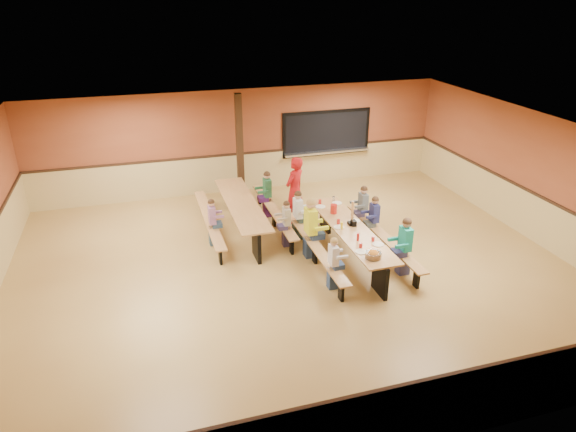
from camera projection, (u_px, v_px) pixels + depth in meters
name	position (u px, v px, depth m)	size (l,w,h in m)	color
ground	(293.00, 269.00, 11.18)	(12.00, 12.00, 0.00)	olive
room_envelope	(293.00, 241.00, 10.90)	(12.04, 10.04, 3.02)	brown
kitchen_pass_through	(326.00, 135.00, 15.57)	(2.78, 0.28, 1.38)	black
structural_post	(240.00, 147.00, 14.35)	(0.18, 0.18, 3.00)	black
cafeteria_table_main	(350.00, 237.00, 11.45)	(1.91, 3.70, 0.74)	#B17C46
cafeteria_table_second	(242.00, 211.00, 12.76)	(1.91, 3.70, 0.74)	#B17C46
seated_child_white_left	(333.00, 264.00, 10.27)	(0.33, 0.27, 1.12)	white
seated_adult_yellow	(311.00, 228.00, 11.44)	(0.46, 0.38, 1.39)	yellow
seated_child_grey_left	(298.00, 216.00, 12.28)	(0.37, 0.31, 1.22)	silver
seated_child_teal_right	(405.00, 247.00, 10.77)	(0.40, 0.33, 1.27)	teal
seated_child_navy_right	(374.00, 220.00, 12.09)	(0.35, 0.29, 1.17)	navy
seated_child_char_right	(363.00, 210.00, 12.64)	(0.36, 0.30, 1.20)	#565E62
seated_child_purple_sec	(212.00, 222.00, 12.02)	(0.34, 0.28, 1.14)	#93608C
seated_child_green_sec	(267.00, 194.00, 13.50)	(0.38, 0.31, 1.23)	#28633B
seated_child_tan_sec	(287.00, 224.00, 11.97)	(0.33, 0.27, 1.12)	tan
standing_woman	(295.00, 190.00, 13.06)	(0.64, 0.42, 1.75)	#B11416
punch_pitcher	(334.00, 209.00, 12.04)	(0.16, 0.16, 0.22)	red
chip_bowl	(373.00, 255.00, 10.08)	(0.32, 0.32, 0.15)	orange
napkin_dispenser	(354.00, 223.00, 11.44)	(0.10, 0.14, 0.13)	black
condiment_mustard	(342.00, 226.00, 11.27)	(0.06, 0.06, 0.17)	yellow
condiment_ketchup	(358.00, 237.00, 10.77)	(0.06, 0.06, 0.17)	#B2140F
table_paddle	(352.00, 219.00, 11.47)	(0.16, 0.16, 0.56)	black
place_settings	(351.00, 226.00, 11.33)	(0.65, 3.30, 0.11)	beige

